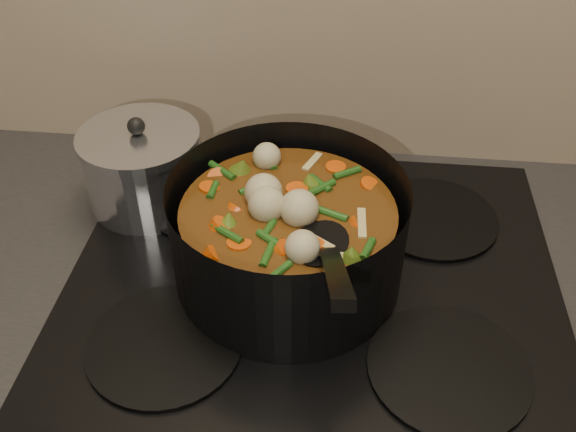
# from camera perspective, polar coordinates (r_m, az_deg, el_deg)

# --- Properties ---
(stovetop) EXTENTS (0.62, 0.54, 0.03)m
(stovetop) POSITION_cam_1_polar(r_m,az_deg,el_deg) (0.83, 2.22, -5.75)
(stovetop) COLOR black
(stovetop) RESTS_ON counter
(stockpot) EXTENTS (0.31, 0.39, 0.21)m
(stockpot) POSITION_cam_1_polar(r_m,az_deg,el_deg) (0.78, 0.03, -1.86)
(stockpot) COLOR black
(stockpot) RESTS_ON stovetop
(saucepan) EXTENTS (0.17, 0.17, 0.14)m
(saucepan) POSITION_cam_1_polar(r_m,az_deg,el_deg) (0.93, -12.73, 4.22)
(saucepan) COLOR silver
(saucepan) RESTS_ON stovetop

